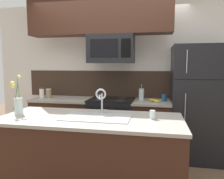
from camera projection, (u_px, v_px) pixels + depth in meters
ground_plane at (98, 178)px, 2.92m from camera, size 10.00×10.00×0.00m
rear_partition at (132, 76)px, 3.96m from camera, size 5.20×0.10×2.60m
splash_band at (115, 84)px, 3.98m from camera, size 3.34×0.01×0.48m
back_counter_left at (64, 123)px, 3.91m from camera, size 1.02×0.65×0.91m
back_counter_right at (152, 128)px, 3.61m from camera, size 0.62×0.65×0.91m
stove_range at (111, 126)px, 3.74m from camera, size 0.76×0.64×0.93m
microwave at (111, 49)px, 3.57m from camera, size 0.74×0.40×0.45m
upper_cabinet_band at (99, 16)px, 3.52m from camera, size 2.35×0.34×0.60m
refrigerator at (199, 103)px, 3.44m from camera, size 0.87×0.74×1.80m
storage_jar_tall at (42, 93)px, 3.91m from camera, size 0.08×0.08×0.18m
storage_jar_medium at (49, 93)px, 3.92m from camera, size 0.10×0.10×0.16m
banana_bunch at (155, 100)px, 3.49m from camera, size 0.19×0.13×0.08m
french_press at (141, 94)px, 3.64m from camera, size 0.09×0.09×0.27m
coffee_tin at (164, 98)px, 3.57m from camera, size 0.08×0.08×0.11m
island_counter at (90, 156)px, 2.52m from camera, size 2.07×0.88×0.91m
kitchen_sink at (97, 123)px, 2.46m from camera, size 0.76×0.44×0.16m
sink_faucet at (101, 97)px, 2.65m from camera, size 0.14×0.14×0.31m
spare_glass at (152, 115)px, 2.39m from camera, size 0.06×0.06×0.10m
flower_vase at (18, 104)px, 2.58m from camera, size 0.15×0.15×0.47m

